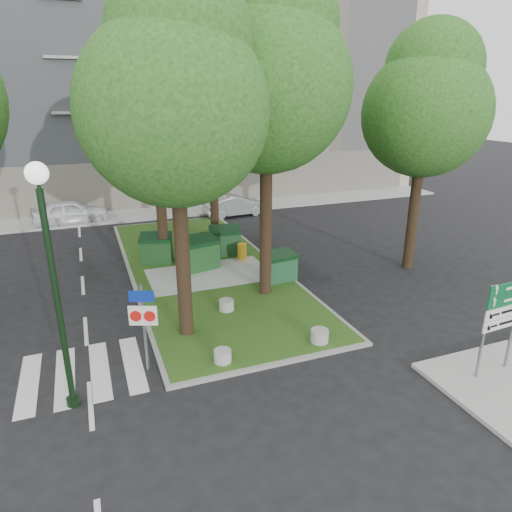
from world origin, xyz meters
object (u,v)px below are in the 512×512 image
tree_median_near_left (176,91)px  traffic_sign_pole (143,317)px  tree_median_far (212,70)px  car_silver (235,205)px  dumpster_c (225,241)px  tree_street_right (427,101)px  litter_bin (242,252)px  tree_median_near_right (269,70)px  car_white (71,212)px  tree_median_mid (156,101)px  bollard_right (320,336)px  dumpster_b (199,253)px  bollard_left (223,356)px  dumpster_d (279,266)px  directional_sign (502,314)px  dumpster_a (156,249)px  street_lamp (51,263)px  bollard_mid (226,305)px

tree_median_near_left → traffic_sign_pole: (-1.52, -1.53, -5.67)m
tree_median_far → car_silver: (2.47, 4.26, -7.67)m
tree_median_near_left → dumpster_c: size_ratio=6.80×
tree_street_right → litter_bin: bearing=154.4°
tree_median_near_right → tree_median_far: tree_median_far is taller
litter_bin → car_white: (-7.25, 9.73, 0.22)m
tree_median_mid → car_silver: size_ratio=2.53×
bollard_right → traffic_sign_pole: bearing=174.0°
dumpster_b → bollard_right: (1.85, -7.37, -0.49)m
bollard_left → dumpster_c: bearing=72.1°
tree_median_mid → bollard_right: bearing=-70.3°
tree_median_near_left → tree_median_mid: (0.50, 6.50, -0.34)m
car_white → dumpster_d: bearing=-152.8°
car_silver → tree_median_near_left: bearing=151.8°
dumpster_d → litter_bin: bearing=95.6°
bollard_left → car_white: bearing=102.7°
directional_sign → tree_median_mid: bearing=116.1°
tree_median_near_left → bollard_right: bearing=-30.0°
dumpster_a → traffic_sign_pole: bearing=-84.7°
dumpster_d → litter_bin: (-0.61, 2.81, -0.20)m
tree_median_near_left → traffic_sign_pole: bearing=-135.0°
tree_median_mid → dumpster_c: size_ratio=6.45×
dumpster_a → street_lamp: size_ratio=0.27×
tree_median_mid → bollard_left: size_ratio=20.06×
traffic_sign_pole → car_silver: size_ratio=0.65×
bollard_right → car_silver: size_ratio=0.14×
tree_median_far → bollard_right: bearing=-90.6°
tree_median_mid → dumpster_c: bearing=4.9°
dumpster_b → car_silver: size_ratio=0.44×
tree_median_near_left → tree_median_near_right: 4.09m
tree_median_near_right → bollard_mid: tree_median_near_right is taller
tree_median_far → dumpster_b: size_ratio=6.89×
tree_median_near_right → litter_bin: 8.37m
dumpster_b → litter_bin: bearing=-1.8°
tree_median_near_left → bollard_right: tree_median_near_left is taller
tree_median_mid → tree_street_right: bearing=-21.8°
tree_median_near_left → directional_sign: tree_median_near_left is taller
tree_median_far → bollard_mid: tree_median_far is taller
car_white → tree_median_near_right: bearing=-157.6°
tree_median_near_right → tree_median_mid: 5.50m
dumpster_b → car_silver: bearing=49.5°
tree_median_near_right → directional_sign: tree_median_near_right is taller
dumpster_a → directional_sign: 13.89m
street_lamp → directional_sign: size_ratio=2.26×
bollard_mid → tree_street_right: bearing=9.4°
dumpster_d → bollard_right: 5.05m
tree_median_near_right → car_white: tree_median_near_right is taller
traffic_sign_pole → car_white: traffic_sign_pole is taller
tree_median_near_left → bollard_left: size_ratio=21.15×
tree_median_mid → dumpster_d: bearing=-42.6°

